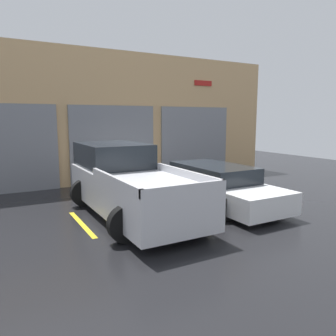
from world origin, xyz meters
name	(u,v)px	position (x,y,z in m)	size (l,w,h in m)	color
ground_plane	(153,198)	(0.00, 0.00, 0.00)	(28.00, 28.00, 0.00)	black
shophouse_building	(115,119)	(-0.01, 3.28, 2.48)	(14.44, 0.68, 5.07)	tan
pickup_truck	(128,182)	(-1.32, -1.19, 0.84)	(2.43, 5.18, 1.80)	silver
sedan_white	(215,185)	(1.32, -1.47, 0.55)	(2.11, 4.76, 1.15)	white
parking_stripe_far_left	(82,224)	(-2.65, -1.50, 0.00)	(0.12, 2.20, 0.01)	gold
parking_stripe_left	(177,209)	(0.00, -1.50, 0.00)	(0.12, 2.20, 0.01)	gold
parking_stripe_centre	(248,198)	(2.65, -1.50, 0.00)	(0.12, 2.20, 0.01)	gold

